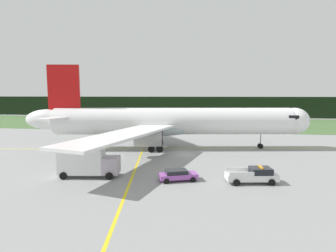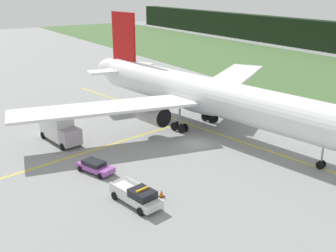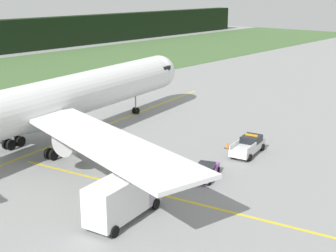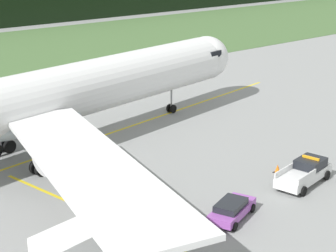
{
  "view_description": "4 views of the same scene",
  "coord_description": "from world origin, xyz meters",
  "px_view_note": "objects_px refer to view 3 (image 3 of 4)",
  "views": [
    {
      "loc": [
        4.28,
        -45.19,
        10.01
      ],
      "look_at": [
        -3.43,
        5.5,
        4.1
      ],
      "focal_mm": 29.4,
      "sensor_mm": 36.0,
      "label": 1
    },
    {
      "loc": [
        39.01,
        -29.84,
        19.61
      ],
      "look_at": [
        0.99,
        -4.84,
        3.64
      ],
      "focal_mm": 43.47,
      "sensor_mm": 36.0,
      "label": 2
    },
    {
      "loc": [
        -33.81,
        -38.76,
        17.3
      ],
      "look_at": [
        6.18,
        -5.05,
        2.15
      ],
      "focal_mm": 51.28,
      "sensor_mm": 36.0,
      "label": 3
    },
    {
      "loc": [
        -24.93,
        -38.05,
        17.95
      ],
      "look_at": [
        4.81,
        -2.71,
        2.83
      ],
      "focal_mm": 61.04,
      "sensor_mm": 36.0,
      "label": 4
    }
  ],
  "objects_px": {
    "catering_truck": "(122,198)",
    "staff_car": "(205,171)",
    "apron_cone": "(227,145)",
    "ops_pickup_truck": "(248,145)",
    "airliner": "(47,104)"
  },
  "relations": [
    {
      "from": "catering_truck",
      "to": "staff_car",
      "type": "bearing_deg",
      "value": 0.57
    },
    {
      "from": "catering_truck",
      "to": "staff_car",
      "type": "height_order",
      "value": "catering_truck"
    },
    {
      "from": "ops_pickup_truck",
      "to": "staff_car",
      "type": "distance_m",
      "value": 8.61
    },
    {
      "from": "ops_pickup_truck",
      "to": "airliner",
      "type": "bearing_deg",
      "value": 124.33
    },
    {
      "from": "catering_truck",
      "to": "apron_cone",
      "type": "bearing_deg",
      "value": 9.41
    },
    {
      "from": "ops_pickup_truck",
      "to": "apron_cone",
      "type": "distance_m",
      "value": 2.75
    },
    {
      "from": "airliner",
      "to": "catering_truck",
      "type": "relative_size",
      "value": 6.99
    },
    {
      "from": "catering_truck",
      "to": "apron_cone",
      "type": "relative_size",
      "value": 10.49
    },
    {
      "from": "airliner",
      "to": "catering_truck",
      "type": "distance_m",
      "value": 20.41
    },
    {
      "from": "airliner",
      "to": "catering_truck",
      "type": "bearing_deg",
      "value": -110.71
    },
    {
      "from": "airliner",
      "to": "apron_cone",
      "type": "bearing_deg",
      "value": -51.26
    },
    {
      "from": "catering_truck",
      "to": "staff_car",
      "type": "xyz_separation_m",
      "value": [
        11.04,
        0.11,
        -1.13
      ]
    },
    {
      "from": "staff_car",
      "to": "ops_pickup_truck",
      "type": "bearing_deg",
      "value": 3.04
    },
    {
      "from": "ops_pickup_truck",
      "to": "apron_cone",
      "type": "bearing_deg",
      "value": 89.5
    },
    {
      "from": "catering_truck",
      "to": "staff_car",
      "type": "relative_size",
      "value": 1.57
    }
  ]
}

